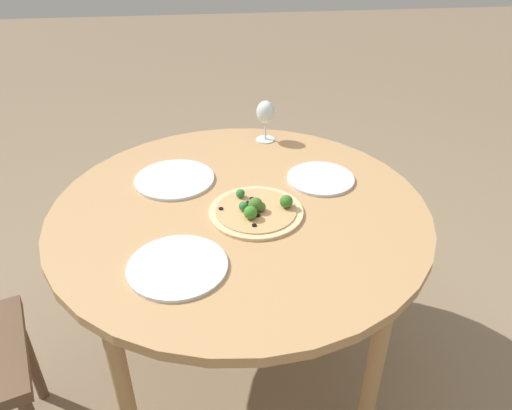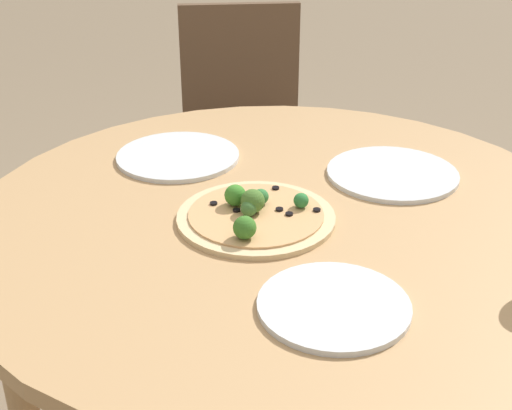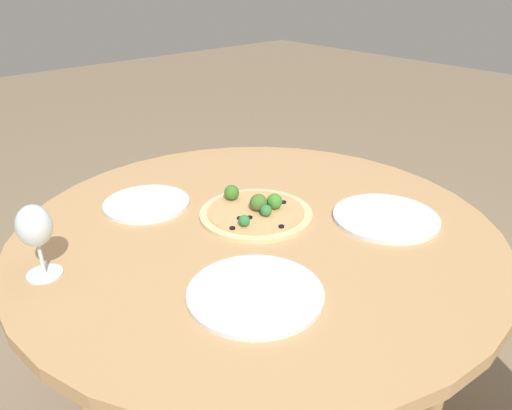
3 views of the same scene
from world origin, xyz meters
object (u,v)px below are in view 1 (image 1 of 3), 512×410
plate_far (177,266)px  plate_side (321,179)px  wine_glass (266,114)px  plate_near (174,179)px  pizza (257,210)px

plate_far → plate_side: 0.62m
wine_glass → plate_far: size_ratio=0.60×
plate_near → plate_far: same height
wine_glass → plate_near: size_ratio=0.59×
wine_glass → plate_near: 0.45m
pizza → wine_glass: (-0.51, 0.09, 0.10)m
plate_near → plate_far: (0.46, 0.02, 0.00)m
pizza → wine_glass: wine_glass is taller
plate_far → wine_glass: bearing=156.1°
plate_near → plate_side: (0.05, 0.49, 0.00)m
plate_near → pizza: bearing=48.0°
plate_side → wine_glass: bearing=-155.9°
pizza → plate_far: (0.23, -0.23, -0.01)m
wine_glass → plate_side: size_ratio=0.70×
plate_far → plate_side: bearing=130.8°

